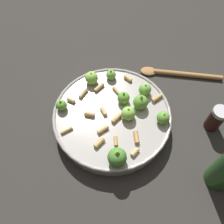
% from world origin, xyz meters
% --- Properties ---
extents(ground_plane, '(2.40, 2.40, 0.00)m').
position_xyz_m(ground_plane, '(0.00, 0.00, 0.00)').
color(ground_plane, '#2D2B28').
extents(cooking_pan, '(0.32, 0.32, 0.10)m').
position_xyz_m(cooking_pan, '(0.00, 0.00, 0.03)').
color(cooking_pan, '#9E9993').
rests_on(cooking_pan, ground).
extents(pepper_shaker, '(0.04, 0.04, 0.08)m').
position_xyz_m(pepper_shaker, '(0.10, 0.26, 0.04)').
color(pepper_shaker, '#33140F').
rests_on(pepper_shaker, ground).
extents(wooden_spoon, '(0.13, 0.25, 0.02)m').
position_xyz_m(wooden_spoon, '(-0.10, 0.25, 0.01)').
color(wooden_spoon, '#9E703D').
rests_on(wooden_spoon, ground).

